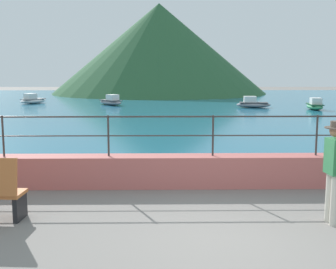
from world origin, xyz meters
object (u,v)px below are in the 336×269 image
(person_walking, at_px, (334,167))
(boat_5, at_px, (111,101))
(boat_3, at_px, (33,100))
(boat_1, at_px, (253,104))
(boat_2, at_px, (315,105))

(person_walking, xyz_separation_m, boat_5, (-6.51, 24.39, -0.65))
(person_walking, distance_m, boat_3, 28.85)
(person_walking, height_order, boat_5, person_walking)
(boat_1, relative_size, boat_3, 0.98)
(person_walking, height_order, boat_3, person_walking)
(person_walking, distance_m, boat_1, 22.35)
(boat_2, bearing_deg, person_walking, -108.65)
(boat_1, bearing_deg, boat_2, -22.80)
(boat_3, height_order, boat_5, same)
(person_walking, relative_size, boat_1, 0.74)
(person_walking, relative_size, boat_2, 0.73)
(boat_1, height_order, boat_5, same)
(person_walking, height_order, boat_1, person_walking)
(boat_1, relative_size, boat_5, 1.02)
(boat_1, xyz_separation_m, boat_3, (-15.87, 3.85, 0.00))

